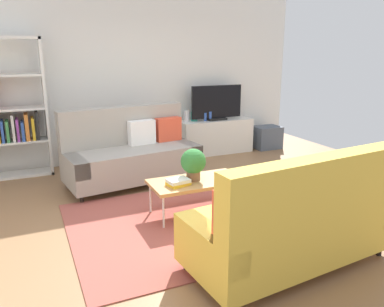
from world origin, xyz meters
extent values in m
plane|color=#936B47|center=(0.00, 0.00, 0.00)|extent=(7.68, 7.68, 0.00)
cube|color=white|center=(0.00, 2.80, 1.45)|extent=(6.40, 0.12, 2.90)
cube|color=#9E4C42|center=(-0.02, -0.16, 0.01)|extent=(2.90, 2.20, 0.01)
cube|color=gray|center=(-0.37, 1.39, 0.32)|extent=(2.00, 1.09, 0.44)
cube|color=gray|center=(-0.41, 1.71, 0.82)|extent=(1.91, 0.46, 0.56)
cube|color=gray|center=(0.47, 1.51, 0.43)|extent=(0.31, 0.86, 0.22)
cube|color=gray|center=(-1.21, 1.28, 0.43)|extent=(0.31, 0.86, 0.22)
cylinder|color=black|center=(0.54, 1.18, 0.05)|extent=(0.05, 0.05, 0.10)
cylinder|color=black|center=(-1.19, 0.94, 0.05)|extent=(0.05, 0.05, 0.10)
cylinder|color=black|center=(0.44, 1.85, 0.05)|extent=(0.05, 0.05, 0.10)
cylinder|color=black|center=(-1.28, 1.61, 0.05)|extent=(0.05, 0.05, 0.10)
cube|color=#D84C33|center=(0.27, 1.62, 0.72)|extent=(0.42, 0.19, 0.36)
cube|color=white|center=(-0.17, 1.56, 0.72)|extent=(0.42, 0.19, 0.36)
cube|color=gold|center=(0.33, -1.31, 0.32)|extent=(1.97, 1.01, 0.44)
cube|color=gold|center=(0.36, -1.62, 0.82)|extent=(1.91, 0.37, 0.56)
cube|color=gold|center=(-0.52, -1.38, 0.43)|extent=(0.28, 0.85, 0.22)
cube|color=gold|center=(1.18, -1.23, 0.43)|extent=(0.28, 0.85, 0.22)
cylinder|color=black|center=(-0.57, -1.05, 0.05)|extent=(0.05, 0.05, 0.10)
cylinder|color=black|center=(1.16, -0.89, 0.05)|extent=(0.05, 0.05, 0.10)
cylinder|color=black|center=(1.23, -1.56, 0.05)|extent=(0.05, 0.05, 0.10)
cube|color=#D84C33|center=(-0.33, -1.51, 0.72)|extent=(0.41, 0.18, 0.36)
cube|color=#288C4C|center=(0.12, -1.46, 0.72)|extent=(0.41, 0.18, 0.36)
cube|color=#B7844C|center=(0.03, 0.04, 0.40)|extent=(1.10, 0.56, 0.04)
cylinder|color=silver|center=(-0.47, 0.27, 0.19)|extent=(0.02, 0.02, 0.38)
cylinder|color=silver|center=(0.53, 0.27, 0.19)|extent=(0.02, 0.02, 0.38)
cylinder|color=silver|center=(-0.47, -0.19, 0.19)|extent=(0.02, 0.02, 0.38)
cylinder|color=silver|center=(0.53, -0.19, 0.19)|extent=(0.02, 0.02, 0.38)
cube|color=silver|center=(1.54, 2.46, 0.32)|extent=(1.40, 0.44, 0.64)
cube|color=black|center=(1.54, 2.44, 0.66)|extent=(0.36, 0.20, 0.04)
cube|color=black|center=(1.54, 2.44, 0.98)|extent=(1.00, 0.05, 0.60)
cube|color=white|center=(-1.43, 2.48, 1.05)|extent=(0.04, 0.36, 2.10)
cube|color=white|center=(-1.96, 2.48, 0.02)|extent=(1.10, 0.36, 0.04)
cube|color=white|center=(-1.96, 2.48, 0.55)|extent=(1.02, 0.36, 0.03)
cube|color=white|center=(-1.96, 2.48, 1.05)|extent=(1.02, 0.36, 0.03)
cube|color=white|center=(-1.96, 2.48, 1.55)|extent=(1.02, 0.36, 0.03)
cube|color=#3359B2|center=(-2.07, 2.48, 0.73)|extent=(0.04, 0.29, 0.33)
cube|color=#3F8C4C|center=(-2.00, 2.48, 0.72)|extent=(0.04, 0.29, 0.31)
cube|color=silver|center=(-1.92, 2.48, 0.77)|extent=(0.04, 0.29, 0.40)
cube|color=purple|center=(-1.86, 2.48, 0.73)|extent=(0.04, 0.29, 0.34)
cube|color=#3359B2|center=(-1.79, 2.48, 0.71)|extent=(0.04, 0.29, 0.29)
cube|color=orange|center=(-1.73, 2.48, 0.77)|extent=(0.05, 0.29, 0.40)
cube|color=gold|center=(-1.64, 2.48, 0.73)|extent=(0.04, 0.29, 0.34)
cube|color=#262626|center=(-1.58, 2.48, 0.78)|extent=(0.04, 0.29, 0.44)
cube|color=#4C5666|center=(2.64, 2.36, 0.22)|extent=(0.52, 0.40, 0.44)
cylinder|color=brown|center=(0.00, 0.07, 0.48)|extent=(0.17, 0.17, 0.11)
sphere|color=#2D7233|center=(0.00, 0.07, 0.65)|extent=(0.30, 0.30, 0.30)
cube|color=gold|center=(-0.23, -0.03, 0.44)|extent=(0.28, 0.23, 0.03)
cube|color=silver|center=(-0.23, -0.03, 0.47)|extent=(0.26, 0.21, 0.04)
cylinder|color=silver|center=(0.96, 2.51, 0.74)|extent=(0.09, 0.09, 0.20)
cylinder|color=#33B29E|center=(1.11, 2.51, 0.73)|extent=(0.12, 0.12, 0.17)
cylinder|color=#3359B2|center=(1.30, 2.42, 0.72)|extent=(0.05, 0.05, 0.15)
cylinder|color=#3359B2|center=(1.40, 2.42, 0.72)|extent=(0.06, 0.06, 0.17)
camera|label=1|loc=(-1.76, -3.85, 1.91)|focal=35.83mm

